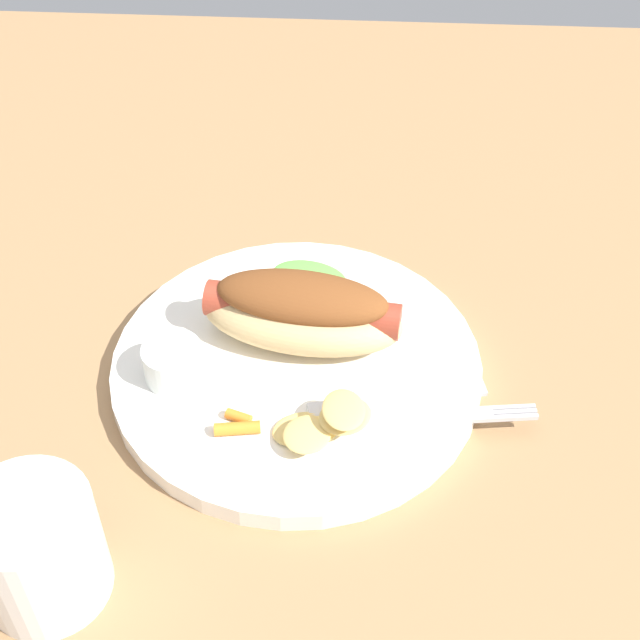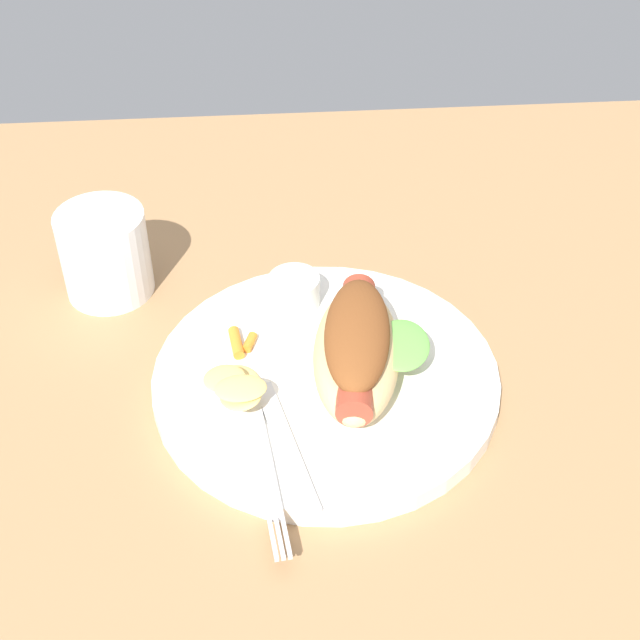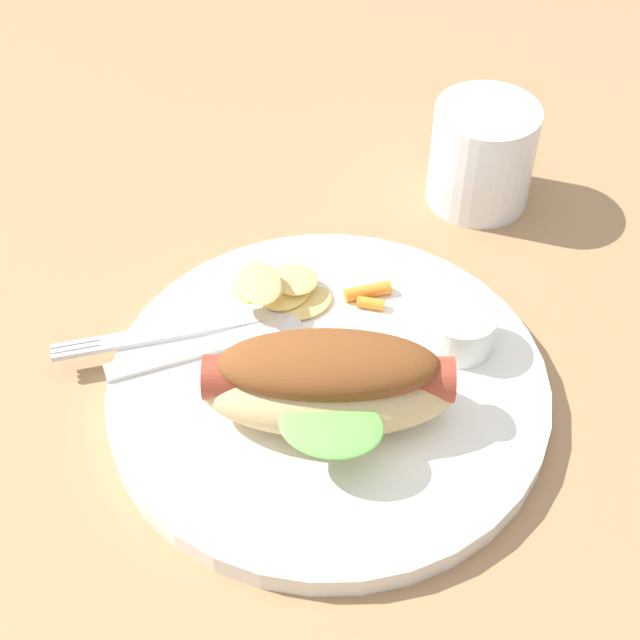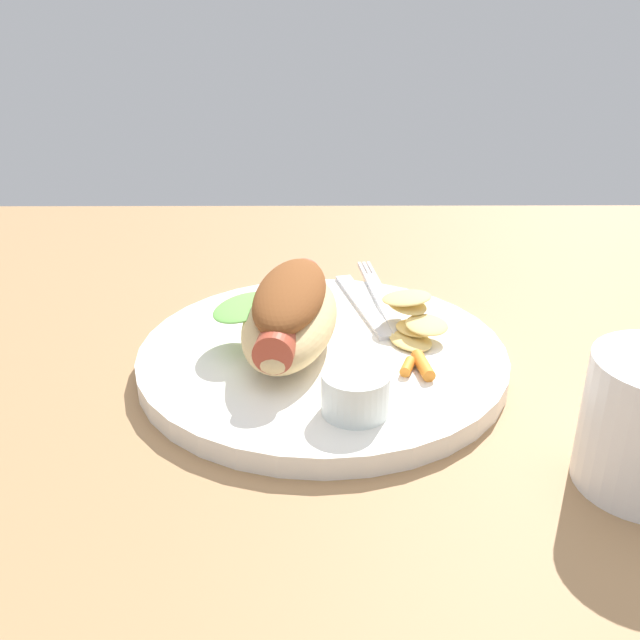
{
  "view_description": "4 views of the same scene",
  "coord_description": "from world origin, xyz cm",
  "px_view_note": "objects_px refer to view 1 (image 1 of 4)",
  "views": [
    {
      "loc": [
        45.97,
        5.82,
        52.94
      ],
      "look_at": [
        -1.73,
        3.06,
        6.26
      ],
      "focal_mm": 52.57,
      "sensor_mm": 36.0,
      "label": 1
    },
    {
      "loc": [
        2.4,
        53.78,
        52.77
      ],
      "look_at": [
        -1.68,
        -0.25,
        5.87
      ],
      "focal_mm": 51.37,
      "sensor_mm": 36.0,
      "label": 2
    },
    {
      "loc": [
        -39.67,
        6.31,
        47.08
      ],
      "look_at": [
        -0.36,
        1.6,
        5.4
      ],
      "focal_mm": 52.84,
      "sensor_mm": 36.0,
      "label": 3
    },
    {
      "loc": [
        -2.48,
        -46.39,
        26.57
      ],
      "look_at": [
        -2.23,
        0.72,
        4.22
      ],
      "focal_mm": 39.77,
      "sensor_mm": 36.0,
      "label": 4
    }
  ],
  "objects_px": {
    "sauce_ramekin": "(173,365)",
    "carrot_garnish": "(238,425)",
    "fork": "(419,418)",
    "chips_pile": "(322,424)",
    "plate": "(297,368)",
    "knife": "(398,399)",
    "drinking_cup": "(38,549)",
    "hot_dog": "(303,310)"
  },
  "relations": [
    {
      "from": "fork",
      "to": "chips_pile",
      "type": "bearing_deg",
      "value": -171.27
    },
    {
      "from": "sauce_ramekin",
      "to": "drinking_cup",
      "type": "xyz_separation_m",
      "value": [
        0.16,
        -0.05,
        0.01
      ]
    },
    {
      "from": "fork",
      "to": "knife",
      "type": "xyz_separation_m",
      "value": [
        -0.02,
        -0.01,
        -0.0
      ]
    },
    {
      "from": "hot_dog",
      "to": "chips_pile",
      "type": "height_order",
      "value": "hot_dog"
    },
    {
      "from": "sauce_ramekin",
      "to": "carrot_garnish",
      "type": "xyz_separation_m",
      "value": [
        0.04,
        0.05,
        -0.01
      ]
    },
    {
      "from": "carrot_garnish",
      "to": "plate",
      "type": "bearing_deg",
      "value": 152.16
    },
    {
      "from": "sauce_ramekin",
      "to": "fork",
      "type": "xyz_separation_m",
      "value": [
        0.03,
        0.18,
        -0.01
      ]
    },
    {
      "from": "carrot_garnish",
      "to": "drinking_cup",
      "type": "xyz_separation_m",
      "value": [
        0.12,
        -0.1,
        0.02
      ]
    },
    {
      "from": "plate",
      "to": "knife",
      "type": "bearing_deg",
      "value": 64.75
    },
    {
      "from": "fork",
      "to": "drinking_cup",
      "type": "height_order",
      "value": "drinking_cup"
    },
    {
      "from": "knife",
      "to": "carrot_garnish",
      "type": "bearing_deg",
      "value": -177.57
    },
    {
      "from": "knife",
      "to": "chips_pile",
      "type": "xyz_separation_m",
      "value": [
        0.04,
        -0.05,
        0.01
      ]
    },
    {
      "from": "drinking_cup",
      "to": "plate",
      "type": "bearing_deg",
      "value": 142.88
    },
    {
      "from": "hot_dog",
      "to": "knife",
      "type": "bearing_deg",
      "value": -32.1
    },
    {
      "from": "plate",
      "to": "chips_pile",
      "type": "xyz_separation_m",
      "value": [
        0.07,
        0.02,
        0.02
      ]
    },
    {
      "from": "plate",
      "to": "hot_dog",
      "type": "bearing_deg",
      "value": 172.54
    },
    {
      "from": "hot_dog",
      "to": "drinking_cup",
      "type": "xyz_separation_m",
      "value": [
        0.21,
        -0.14,
        -0.0
      ]
    },
    {
      "from": "fork",
      "to": "chips_pile",
      "type": "distance_m",
      "value": 0.07
    },
    {
      "from": "sauce_ramekin",
      "to": "carrot_garnish",
      "type": "distance_m",
      "value": 0.07
    },
    {
      "from": "sauce_ramekin",
      "to": "carrot_garnish",
      "type": "relative_size",
      "value": 1.33
    },
    {
      "from": "fork",
      "to": "sauce_ramekin",
      "type": "bearing_deg",
      "value": 163.88
    },
    {
      "from": "sauce_ramekin",
      "to": "chips_pile",
      "type": "bearing_deg",
      "value": 66.95
    },
    {
      "from": "plate",
      "to": "carrot_garnish",
      "type": "relative_size",
      "value": 8.4
    },
    {
      "from": "drinking_cup",
      "to": "fork",
      "type": "bearing_deg",
      "value": 120.06
    },
    {
      "from": "plate",
      "to": "sauce_ramekin",
      "type": "relative_size",
      "value": 6.31
    },
    {
      "from": "fork",
      "to": "knife",
      "type": "distance_m",
      "value": 0.02
    },
    {
      "from": "hot_dog",
      "to": "sauce_ramekin",
      "type": "bearing_deg",
      "value": -144.99
    },
    {
      "from": "plate",
      "to": "fork",
      "type": "xyz_separation_m",
      "value": [
        0.05,
        0.09,
        0.01
      ]
    },
    {
      "from": "knife",
      "to": "chips_pile",
      "type": "distance_m",
      "value": 0.06
    },
    {
      "from": "fork",
      "to": "hot_dog",
      "type": "bearing_deg",
      "value": 131.81
    },
    {
      "from": "fork",
      "to": "plate",
      "type": "bearing_deg",
      "value": 143.12
    },
    {
      "from": "carrot_garnish",
      "to": "chips_pile",
      "type": "bearing_deg",
      "value": 87.31
    },
    {
      "from": "sauce_ramekin",
      "to": "knife",
      "type": "distance_m",
      "value": 0.17
    },
    {
      "from": "plate",
      "to": "sauce_ramekin",
      "type": "height_order",
      "value": "sauce_ramekin"
    },
    {
      "from": "plate",
      "to": "knife",
      "type": "relative_size",
      "value": 2.13
    },
    {
      "from": "hot_dog",
      "to": "drinking_cup",
      "type": "bearing_deg",
      "value": -116.84
    },
    {
      "from": "plate",
      "to": "knife",
      "type": "xyz_separation_m",
      "value": [
        0.04,
        0.08,
        0.01
      ]
    },
    {
      "from": "sauce_ramekin",
      "to": "hot_dog",
      "type": "bearing_deg",
      "value": 117.47
    },
    {
      "from": "chips_pile",
      "to": "knife",
      "type": "bearing_deg",
      "value": 123.91
    },
    {
      "from": "chips_pile",
      "to": "drinking_cup",
      "type": "bearing_deg",
      "value": -55.0
    },
    {
      "from": "chips_pile",
      "to": "sauce_ramekin",
      "type": "bearing_deg",
      "value": -113.05
    },
    {
      "from": "plate",
      "to": "chips_pile",
      "type": "distance_m",
      "value": 0.08
    }
  ]
}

